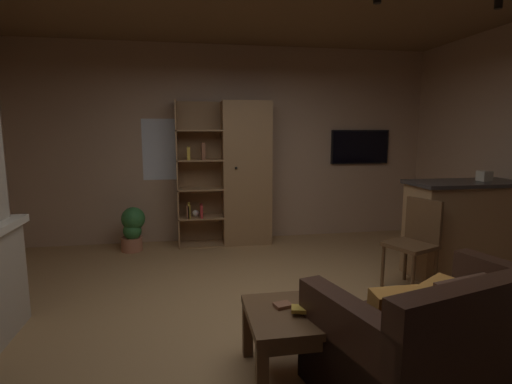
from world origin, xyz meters
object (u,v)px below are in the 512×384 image
table_book_0 (283,305)px  potted_floor_plant (133,228)px  bookshelf_cabinet (240,174)px  table_book_1 (299,309)px  tissue_box (484,176)px  leather_couch (446,341)px  wall_mounted_tv (360,147)px  dining_chair (416,238)px  coffee_table (292,324)px  kitchen_bar_counter (476,228)px

table_book_0 → potted_floor_plant: potted_floor_plant is taller
bookshelf_cabinet → table_book_1: bearing=-90.9°
bookshelf_cabinet → table_book_0: size_ratio=18.21×
tissue_box → leather_couch: (-1.65, -1.74, -0.81)m
wall_mounted_tv → bookshelf_cabinet: bearing=-173.7°
dining_chair → wall_mounted_tv: 2.35m
potted_floor_plant → coffee_table: bearing=-65.2°
leather_couch → kitchen_bar_counter: bearing=47.4°
table_book_1 → dining_chair: dining_chair is taller
coffee_table → table_book_1: bearing=-54.5°
potted_floor_plant → wall_mounted_tv: bearing=6.4°
tissue_box → bookshelf_cabinet: bearing=145.3°
bookshelf_cabinet → table_book_1: size_ratio=19.56×
dining_chair → potted_floor_plant: 3.52m
leather_couch → table_book_1: (-0.89, 0.23, 0.18)m
coffee_table → dining_chair: size_ratio=0.68×
tissue_box → wall_mounted_tv: wall_mounted_tv is taller
dining_chair → coffee_table: bearing=-143.4°
tissue_box → table_book_0: tissue_box is taller
bookshelf_cabinet → kitchen_bar_counter: bookshelf_cabinet is taller
leather_couch → wall_mounted_tv: (1.06, 3.66, 1.06)m
leather_couch → table_book_0: 1.04m
bookshelf_cabinet → kitchen_bar_counter: (2.43, -1.71, -0.46)m
table_book_0 → leather_couch: bearing=-20.2°
table_book_0 → potted_floor_plant: 3.23m
dining_chair → potted_floor_plant: size_ratio=1.53×
coffee_table → table_book_1: size_ratio=6.11×
kitchen_bar_counter → tissue_box: (0.05, -0.00, 0.58)m
bookshelf_cabinet → kitchen_bar_counter: bearing=-35.1°
wall_mounted_tv → table_book_1: bearing=-119.6°
tissue_box → dining_chair: size_ratio=0.13×
bookshelf_cabinet → dining_chair: size_ratio=2.19×
tissue_box → potted_floor_plant: (-3.96, 1.55, -0.80)m
bookshelf_cabinet → potted_floor_plant: size_ratio=3.35×
wall_mounted_tv → potted_floor_plant: bearing=-173.6°
kitchen_bar_counter → leather_couch: (-1.60, -1.74, -0.23)m
table_book_0 → dining_chair: bearing=34.3°
tissue_box → wall_mounted_tv: size_ratio=0.13×
kitchen_bar_counter → wall_mounted_tv: (-0.54, 1.92, 0.83)m
leather_couch → bookshelf_cabinet: bearing=103.6°
tissue_box → kitchen_bar_counter: bearing=173.7°
bookshelf_cabinet → table_book_0: bearing=-92.4°
kitchen_bar_counter → coffee_table: (-2.52, -1.46, -0.18)m
table_book_1 → coffee_table: bearing=125.5°
kitchen_bar_counter → bookshelf_cabinet: bearing=144.9°
coffee_table → table_book_0: table_book_0 is taller
bookshelf_cabinet → dining_chair: 2.54m
bookshelf_cabinet → tissue_box: size_ratio=16.79×
leather_couch → table_book_1: leather_couch is taller
tissue_box → leather_couch: tissue_box is taller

